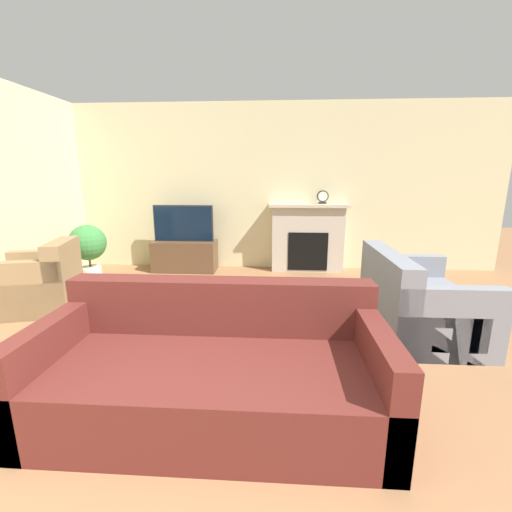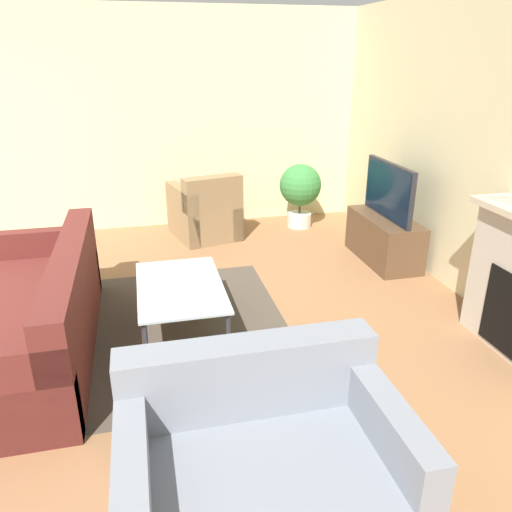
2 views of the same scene
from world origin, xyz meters
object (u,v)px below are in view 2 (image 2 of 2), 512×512
at_px(tv, 389,191).
at_px(armchair_by_window, 205,214).
at_px(couch_loveseat, 262,471).
at_px(coffee_table, 180,289).
at_px(couch_sectional, 30,321).
at_px(potted_plant, 300,189).

xyz_separation_m(tv, armchair_by_window, (-1.22, -1.80, -0.49)).
distance_m(couch_loveseat, armchair_by_window, 4.16).
distance_m(armchair_by_window, coffee_table, 2.26).
xyz_separation_m(couch_sectional, coffee_table, (-0.13, 1.14, 0.08)).
xyz_separation_m(tv, coffee_table, (0.99, -2.32, -0.43)).
bearing_deg(coffee_table, potted_plant, 142.61).
distance_m(couch_loveseat, potted_plant, 4.56).
xyz_separation_m(couch_sectional, couch_loveseat, (1.81, 1.34, 0.01)).
relative_size(coffee_table, potted_plant, 1.34).
height_order(couch_sectional, coffee_table, couch_sectional).
relative_size(couch_sectional, potted_plant, 2.64).
distance_m(couch_sectional, armchair_by_window, 2.86).
xyz_separation_m(coffee_table, potted_plant, (-2.33, 1.78, 0.15)).
xyz_separation_m(couch_loveseat, coffee_table, (-1.95, -0.20, 0.07)).
distance_m(couch_sectional, couch_loveseat, 2.25).
xyz_separation_m(armchair_by_window, potted_plant, (-0.12, 1.27, 0.21)).
bearing_deg(potted_plant, couch_loveseat, -20.22).
distance_m(coffee_table, potted_plant, 2.93).
relative_size(tv, couch_loveseat, 0.74).
bearing_deg(tv, couch_sectional, -72.01).
xyz_separation_m(couch_sectional, armchair_by_window, (-2.34, 1.65, 0.02)).
bearing_deg(potted_plant, tv, 21.77).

